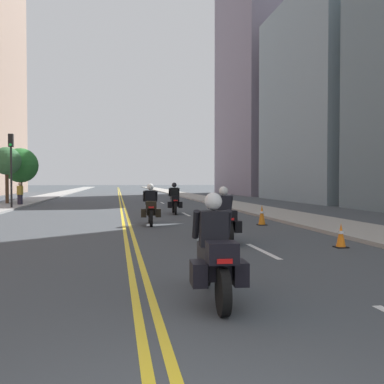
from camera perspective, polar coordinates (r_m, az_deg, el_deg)
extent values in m
plane|color=#3F4449|center=(50.30, -9.45, -0.54)|extent=(264.00, 264.00, 0.00)
cube|color=#979795|center=(50.84, -18.27, -0.50)|extent=(2.84, 144.00, 0.12)
cube|color=#9B978F|center=(50.96, -0.65, -0.42)|extent=(2.84, 144.00, 0.12)
cube|color=yellow|center=(50.30, -9.59, -0.53)|extent=(0.12, 132.00, 0.01)
cube|color=yellow|center=(50.30, -9.31, -0.53)|extent=(0.12, 132.00, 0.01)
cube|color=silver|center=(11.01, 9.26, -7.66)|extent=(0.14, 2.40, 0.01)
cube|color=silver|center=(16.75, 2.49, -4.51)|extent=(0.14, 2.40, 0.01)
cube|color=silver|center=(22.62, -0.78, -2.95)|extent=(0.14, 2.40, 0.01)
cube|color=silver|center=(28.55, -2.69, -2.03)|extent=(0.14, 2.40, 0.01)
cube|color=silver|center=(34.50, -3.94, -1.43)|extent=(0.14, 2.40, 0.01)
cube|color=silver|center=(40.46, -4.82, -1.00)|extent=(0.14, 2.40, 0.01)
cube|color=silver|center=(46.44, -5.47, -0.68)|extent=(0.14, 2.40, 0.01)
cube|color=silver|center=(52.42, -5.98, -0.44)|extent=(0.14, 2.40, 0.01)
cube|color=silver|center=(58.40, -6.38, -0.24)|extent=(0.14, 2.40, 0.01)
cube|color=gray|center=(40.54, 17.99, 11.33)|extent=(8.41, 14.68, 17.47)
cube|color=#2D3847|center=(42.16, 23.05, 4.92)|extent=(0.04, 12.33, 0.90)
cube|color=#2D3847|center=(42.47, 23.09, 9.24)|extent=(0.04, 12.33, 0.90)
cube|color=#2D3847|center=(43.03, 23.14, 13.47)|extent=(0.04, 12.33, 0.90)
cube|color=#2D3847|center=(43.82, 23.18, 17.57)|extent=(0.04, 12.33, 0.90)
cube|color=slate|center=(58.89, 9.28, 14.74)|extent=(8.71, 17.87, 30.55)
cube|color=#2D3847|center=(59.19, 13.29, 7.15)|extent=(0.04, 15.01, 0.90)
cube|color=#2D3847|center=(60.00, 13.32, 12.48)|extent=(0.04, 15.01, 0.90)
cube|color=#2D3847|center=(61.32, 13.35, 17.62)|extent=(0.04, 15.01, 0.90)
cube|color=#2D3847|center=(63.11, 13.38, 22.51)|extent=(0.04, 15.01, 0.90)
cylinder|color=black|center=(7.32, 1.73, -9.86)|extent=(0.16, 0.63, 0.62)
cylinder|color=black|center=(5.75, 4.12, -13.01)|extent=(0.16, 0.63, 0.62)
cube|color=silver|center=(7.26, 1.73, -7.31)|extent=(0.16, 0.33, 0.04)
cube|color=black|center=(6.48, 2.78, -8.83)|extent=(0.39, 1.25, 0.40)
cube|color=black|center=(5.73, 3.98, -7.96)|extent=(0.42, 0.38, 0.28)
cube|color=red|center=(5.56, 4.34, -9.09)|extent=(0.20, 0.04, 0.06)
cube|color=black|center=(5.98, 0.85, -10.67)|extent=(0.23, 0.45, 0.32)
cube|color=black|center=(6.08, 6.18, -10.49)|extent=(0.23, 0.45, 0.32)
cube|color=#B2C1CC|center=(6.93, 2.08, -4.98)|extent=(0.37, 0.14, 0.36)
cube|color=black|center=(6.36, 2.85, -4.84)|extent=(0.41, 0.28, 0.52)
cylinder|color=black|center=(6.47, 0.53, -4.29)|extent=(0.12, 0.29, 0.45)
cylinder|color=black|center=(6.55, 4.72, -4.22)|extent=(0.12, 0.29, 0.45)
sphere|color=white|center=(6.36, 2.81, -1.23)|extent=(0.26, 0.26, 0.26)
cylinder|color=black|center=(13.19, 3.41, -4.79)|extent=(0.12, 0.62, 0.62)
cylinder|color=black|center=(11.73, 4.94, -5.58)|extent=(0.12, 0.62, 0.62)
cube|color=silver|center=(13.16, 3.41, -3.36)|extent=(0.15, 0.32, 0.04)
cube|color=black|center=(12.43, 4.13, -3.88)|extent=(0.35, 1.15, 0.40)
cube|color=black|center=(11.76, 4.86, -3.11)|extent=(0.41, 0.37, 0.28)
cube|color=red|center=(11.58, 5.08, -3.58)|extent=(0.20, 0.03, 0.06)
cube|color=black|center=(11.94, 3.29, -4.58)|extent=(0.21, 0.44, 0.32)
cube|color=black|center=(12.07, 5.90, -4.52)|extent=(0.21, 0.44, 0.32)
cube|color=#B2C1CC|center=(12.87, 3.67, -2.00)|extent=(0.36, 0.13, 0.36)
cube|color=black|center=(12.35, 4.19, -1.75)|extent=(0.41, 0.27, 0.53)
cylinder|color=black|center=(12.44, 2.96, -1.49)|extent=(0.11, 0.28, 0.45)
cylinder|color=black|center=(12.55, 5.11, -1.47)|extent=(0.11, 0.28, 0.45)
sphere|color=white|center=(12.36, 4.16, 0.14)|extent=(0.26, 0.26, 0.26)
cylinder|color=black|center=(18.05, -5.60, -3.04)|extent=(0.13, 0.66, 0.66)
cylinder|color=black|center=(16.58, -5.40, -3.45)|extent=(0.13, 0.66, 0.66)
cube|color=silver|center=(18.03, -5.60, -1.94)|extent=(0.15, 0.32, 0.04)
cube|color=black|center=(17.29, -5.51, -2.31)|extent=(0.36, 1.14, 0.40)
cube|color=black|center=(16.61, -5.41, -1.71)|extent=(0.41, 0.37, 0.28)
cube|color=red|center=(16.43, -5.39, -2.02)|extent=(0.20, 0.04, 0.06)
cube|color=black|center=(16.85, -6.40, -2.76)|extent=(0.22, 0.45, 0.32)
cube|color=black|center=(16.87, -4.49, -2.75)|extent=(0.22, 0.45, 0.32)
cube|color=#B2C1CC|center=(17.75, -5.57, -0.99)|extent=(0.36, 0.13, 0.36)
cube|color=black|center=(17.22, -5.50, -0.72)|extent=(0.41, 0.27, 0.56)
cylinder|color=black|center=(17.36, -6.32, -0.54)|extent=(0.11, 0.28, 0.45)
cylinder|color=black|center=(17.38, -4.73, -0.54)|extent=(0.11, 0.28, 0.45)
sphere|color=white|center=(17.24, -5.51, 0.68)|extent=(0.26, 0.26, 0.26)
cylinder|color=black|center=(23.72, -2.50, -1.96)|extent=(0.13, 0.66, 0.66)
cylinder|color=black|center=(22.27, -2.21, -2.18)|extent=(0.13, 0.66, 0.66)
cube|color=silver|center=(23.70, -2.50, -1.12)|extent=(0.16, 0.33, 0.04)
cube|color=black|center=(22.98, -2.36, -1.37)|extent=(0.37, 1.12, 0.40)
cube|color=black|center=(22.31, -2.22, -0.89)|extent=(0.42, 0.38, 0.28)
cube|color=red|center=(22.13, -2.18, -1.12)|extent=(0.20, 0.04, 0.06)
cube|color=black|center=(22.53, -2.98, -1.68)|extent=(0.22, 0.45, 0.32)
cube|color=black|center=(22.57, -1.56, -1.68)|extent=(0.22, 0.45, 0.32)
cube|color=#B2C1CC|center=(23.43, -2.45, -0.39)|extent=(0.37, 0.14, 0.36)
cube|color=black|center=(22.91, -2.35, -0.14)|extent=(0.41, 0.28, 0.59)
cylinder|color=black|center=(23.04, -2.98, -0.01)|extent=(0.11, 0.29, 0.45)
cylinder|color=black|center=(23.08, -1.79, -0.01)|extent=(0.11, 0.29, 0.45)
sphere|color=black|center=(22.93, -2.36, 0.94)|extent=(0.26, 0.26, 0.26)
cube|color=black|center=(17.36, 9.19, -4.28)|extent=(0.35, 0.35, 0.03)
cone|color=orange|center=(17.32, 9.19, -2.95)|extent=(0.28, 0.28, 0.77)
cylinder|color=white|center=(17.32, 9.19, -2.65)|extent=(0.19, 0.19, 0.08)
cube|color=black|center=(12.06, 19.02, -6.87)|extent=(0.31, 0.31, 0.03)
cone|color=orange|center=(12.02, 19.03, -5.37)|extent=(0.25, 0.25, 0.61)
cylinder|color=white|center=(12.01, 19.03, -5.02)|extent=(0.17, 0.17, 0.08)
cube|color=black|center=(22.85, 4.44, -2.88)|extent=(0.36, 0.36, 0.03)
cone|color=orange|center=(22.82, 4.45, -1.97)|extent=(0.29, 0.29, 0.70)
cylinder|color=white|center=(22.82, 4.45, -1.76)|extent=(0.20, 0.20, 0.08)
cylinder|color=black|center=(28.82, -22.71, 1.75)|extent=(0.12, 0.12, 3.88)
cube|color=black|center=(28.93, -22.76, 6.29)|extent=(0.28, 0.28, 0.80)
sphere|color=green|center=(28.76, -22.82, 5.76)|extent=(0.18, 0.18, 0.18)
cube|color=#282737|center=(32.10, -21.71, -1.04)|extent=(0.34, 0.30, 0.79)
cube|color=#AB9233|center=(32.08, -21.73, 0.22)|extent=(0.42, 0.35, 0.63)
sphere|color=tan|center=(32.08, -21.73, 0.99)|extent=(0.22, 0.22, 0.22)
cylinder|color=#483425|center=(36.02, -21.62, 0.20)|extent=(0.24, 0.24, 2.02)
sphere|color=#2C7631|center=(36.03, -21.65, 3.29)|extent=(2.66, 2.66, 2.66)
cylinder|color=#4B3423|center=(34.03, -23.19, 0.51)|extent=(0.24, 0.24, 2.49)
sphere|color=#3A7241|center=(34.06, -23.22, 3.79)|extent=(2.02, 2.02, 2.02)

